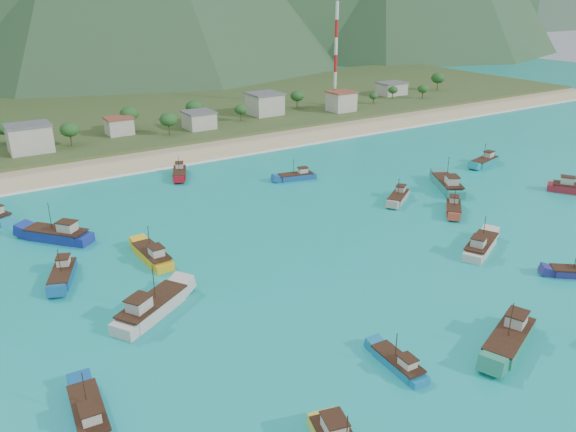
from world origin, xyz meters
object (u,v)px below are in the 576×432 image
boat_10 (153,256)px  boat_20 (398,198)px  boat_3 (152,308)px  boat_12 (448,185)px  boat_24 (296,177)px  boat_25 (89,415)px  boat_8 (481,247)px  boat_2 (398,364)px  boat_7 (180,173)px  boat_14 (485,162)px  boat_9 (58,235)px  boat_17 (63,275)px  boat_23 (453,209)px  boat_0 (509,339)px  radio_tower (336,55)px

boat_10 → boat_20: (55.93, -0.57, -0.15)m
boat_3 → boat_12: boat_12 is taller
boat_3 → boat_24: bearing=96.0°
boat_10 → boat_3: bearing=-112.9°
boat_25 → boat_8: bearing=9.4°
boat_25 → boat_2: bearing=-13.3°
boat_7 → boat_10: bearing=86.1°
boat_2 → boat_14: boat_14 is taller
boat_7 → boat_20: boat_7 is taller
boat_9 → boat_17: 16.23m
boat_23 → boat_25: 83.10m
boat_3 → boat_8: (56.55, -10.95, -0.18)m
boat_17 → boat_25: 35.20m
boat_20 → boat_25: boat_25 is taller
boat_0 → boat_10: size_ratio=1.15×
radio_tower → boat_2: (-89.50, -132.98, -19.83)m
boat_0 → boat_2: bearing=53.4°
boat_2 → boat_9: boat_9 is taller
boat_14 → boat_12: bearing=96.5°
boat_8 → boat_20: boat_8 is taller
boat_17 → boat_9: bearing=-77.6°
boat_7 → boat_20: bearing=152.9°
radio_tower → boat_12: (-34.33, -89.74, -19.29)m
boat_8 → boat_20: bearing=143.1°
boat_2 → boat_10: 47.13m
boat_7 → radio_tower: bearing=-126.6°
boat_3 → boat_10: bearing=127.5°
boat_20 → boat_24: boat_20 is taller
radio_tower → boat_2: size_ratio=4.39×
radio_tower → boat_7: 97.25m
boat_0 → boat_25: boat_0 is taller
boat_10 → boat_14: size_ratio=1.00×
boat_9 → boat_12: bearing=-53.6°
boat_9 → boat_0: bearing=-98.1°
boat_0 → boat_25: bearing=51.7°
boat_2 → boat_20: size_ratio=0.89×
boat_9 → boat_24: size_ratio=1.26×
radio_tower → boat_7: bearing=-150.5°
boat_0 → boat_9: size_ratio=1.04×
boat_9 → boat_12: 84.44m
boat_24 → radio_tower: bearing=-31.0°
boat_14 → radio_tower: bearing=-21.6°
boat_0 → boat_14: 84.63m
boat_8 → boat_9: boat_9 is taller
radio_tower → boat_23: (-43.67, -100.08, -19.73)m
boat_9 → boat_25: bearing=-138.8°
boat_14 → boat_10: bearing=80.5°
boat_0 → boat_2: (-15.36, 4.24, -0.42)m
radio_tower → boat_12: bearing=-110.9°
boat_0 → boat_10: bearing=10.9°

